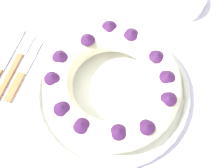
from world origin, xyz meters
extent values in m
plane|color=brown|center=(0.00, 0.00, 0.00)|extent=(8.00, 8.00, 0.00)
cube|color=silver|center=(0.00, 0.00, 0.75)|extent=(1.31, 1.23, 0.03)
cylinder|color=white|center=(-0.03, 0.01, 0.77)|extent=(0.32, 0.32, 0.01)
torus|color=white|center=(-0.03, 0.01, 0.79)|extent=(0.33, 0.33, 0.01)
torus|color=beige|center=(-0.03, 0.01, 0.82)|extent=(0.28, 0.28, 0.06)
cone|color=#3D1947|center=(0.08, 0.05, 0.86)|extent=(0.04, 0.04, 0.01)
cone|color=#3D1947|center=(0.04, 0.09, 0.86)|extent=(0.04, 0.04, 0.01)
cone|color=#3D1947|center=(-0.02, 0.12, 0.86)|extent=(0.04, 0.04, 0.01)
cone|color=#3D1947|center=(-0.07, 0.12, 0.86)|extent=(0.04, 0.04, 0.01)
cone|color=#3D1947|center=(-0.10, 0.08, 0.86)|extent=(0.04, 0.04, 0.01)
cone|color=#3D1947|center=(-0.14, 0.02, 0.86)|extent=(0.04, 0.04, 0.01)
cone|color=#3D1947|center=(-0.13, -0.03, 0.86)|extent=(0.04, 0.04, 0.01)
cone|color=#3D1947|center=(-0.09, -0.08, 0.86)|extent=(0.04, 0.04, 0.01)
cone|color=#3D1947|center=(-0.05, -0.10, 0.86)|extent=(0.04, 0.04, 0.01)
cone|color=#3D1947|center=(0.02, -0.08, 0.86)|extent=(0.04, 0.04, 0.01)
cone|color=#3D1947|center=(0.07, -0.06, 0.86)|extent=(0.04, 0.04, 0.01)
cone|color=#3D1947|center=(0.09, 0.01, 0.86)|extent=(0.04, 0.04, 0.01)
cube|color=#936038|center=(-0.26, -0.03, 0.77)|extent=(0.01, 0.14, 0.01)
cube|color=silver|center=(-0.26, 0.07, 0.77)|extent=(0.02, 0.05, 0.01)
cube|color=silver|center=(-0.29, 0.04, 0.77)|extent=(0.02, 0.11, 0.00)
cube|color=#936038|center=(-0.23, -0.04, 0.77)|extent=(0.02, 0.07, 0.01)
cube|color=silver|center=(-0.23, 0.04, 0.77)|extent=(0.02, 0.09, 0.00)
camera|label=1|loc=(0.06, -0.23, 1.40)|focal=50.00mm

